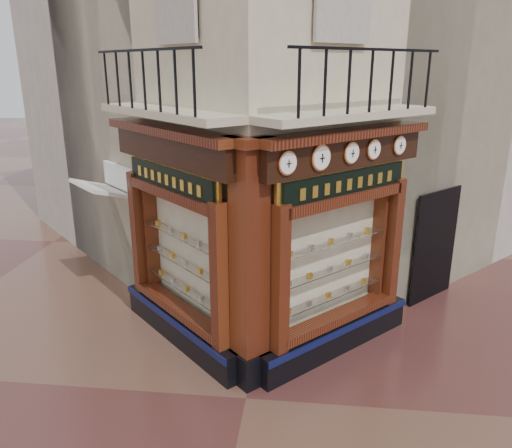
# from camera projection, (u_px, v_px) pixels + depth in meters

# --- Properties ---
(ground) EXTENTS (80.00, 80.00, 0.00)m
(ground) POSITION_uv_depth(u_px,v_px,m) (246.00, 398.00, 7.73)
(ground) COLOR #4D2724
(ground) RESTS_ON ground
(main_building) EXTENTS (11.31, 11.31, 12.00)m
(main_building) POSITION_uv_depth(u_px,v_px,m) (278.00, 17.00, 11.73)
(main_building) COLOR beige
(main_building) RESTS_ON ground
(neighbour_left) EXTENTS (11.31, 11.31, 11.00)m
(neighbour_left) POSITION_uv_depth(u_px,v_px,m) (199.00, 44.00, 14.49)
(neighbour_left) COLOR beige
(neighbour_left) RESTS_ON ground
(neighbour_right) EXTENTS (11.31, 11.31, 11.00)m
(neighbour_right) POSITION_uv_depth(u_px,v_px,m) (372.00, 44.00, 13.97)
(neighbour_right) COLOR beige
(neighbour_right) RESTS_ON ground
(shopfront_left) EXTENTS (2.86, 2.86, 3.98)m
(shopfront_left) POSITION_uv_depth(u_px,v_px,m) (178.00, 241.00, 8.76)
(shopfront_left) COLOR black
(shopfront_left) RESTS_ON ground
(shopfront_right) EXTENTS (2.86, 2.86, 3.98)m
(shopfront_right) POSITION_uv_depth(u_px,v_px,m) (339.00, 247.00, 8.47)
(shopfront_right) COLOR black
(shopfront_right) RESTS_ON ground
(corner_pilaster) EXTENTS (0.85, 0.85, 3.98)m
(corner_pilaster) POSITION_uv_depth(u_px,v_px,m) (249.00, 270.00, 7.61)
(corner_pilaster) COLOR black
(corner_pilaster) RESTS_ON ground
(balcony) EXTENTS (5.94, 2.97, 1.03)m
(balcony) POSITION_uv_depth(u_px,v_px,m) (256.00, 113.00, 7.86)
(balcony) COLOR beige
(balcony) RESTS_ON ground
(clock_a) EXTENTS (0.28, 0.28, 0.35)m
(clock_a) POSITION_uv_depth(u_px,v_px,m) (287.00, 163.00, 6.99)
(clock_a) COLOR #D28146
(clock_a) RESTS_ON ground
(clock_b) EXTENTS (0.32, 0.32, 0.40)m
(clock_b) POSITION_uv_depth(u_px,v_px,m) (321.00, 158.00, 7.39)
(clock_b) COLOR #D28146
(clock_b) RESTS_ON ground
(clock_c) EXTENTS (0.28, 0.28, 0.35)m
(clock_c) POSITION_uv_depth(u_px,v_px,m) (351.00, 153.00, 7.80)
(clock_c) COLOR #D28146
(clock_c) RESTS_ON ground
(clock_d) EXTENTS (0.27, 0.27, 0.33)m
(clock_d) POSITION_uv_depth(u_px,v_px,m) (373.00, 150.00, 8.12)
(clock_d) COLOR #D28146
(clock_d) RESTS_ON ground
(clock_e) EXTENTS (0.27, 0.27, 0.33)m
(clock_e) POSITION_uv_depth(u_px,v_px,m) (399.00, 145.00, 8.53)
(clock_e) COLOR #D28146
(clock_e) RESTS_ON ground
(awning) EXTENTS (1.53, 1.53, 0.32)m
(awning) POSITION_uv_depth(u_px,v_px,m) (110.00, 294.00, 11.26)
(awning) COLOR white
(awning) RESTS_ON ground
(signboard_left) EXTENTS (2.09, 2.09, 0.56)m
(signboard_left) POSITION_uv_depth(u_px,v_px,m) (170.00, 179.00, 8.37)
(signboard_left) COLOR yellow
(signboard_left) RESTS_ON ground
(signboard_right) EXTENTS (2.17, 2.17, 0.58)m
(signboard_right) POSITION_uv_depth(u_px,v_px,m) (346.00, 184.00, 8.07)
(signboard_right) COLOR yellow
(signboard_right) RESTS_ON ground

